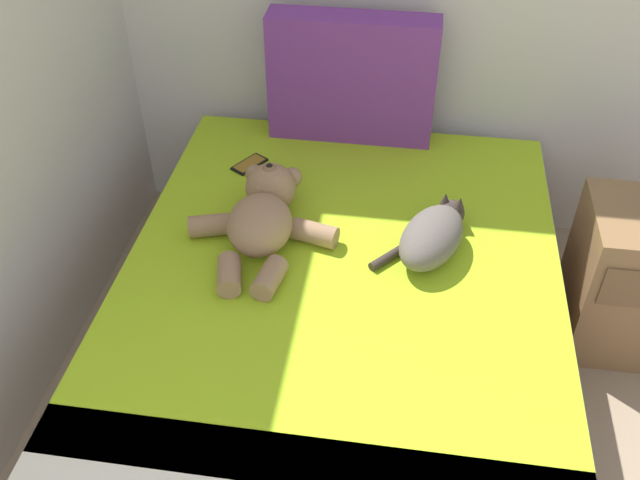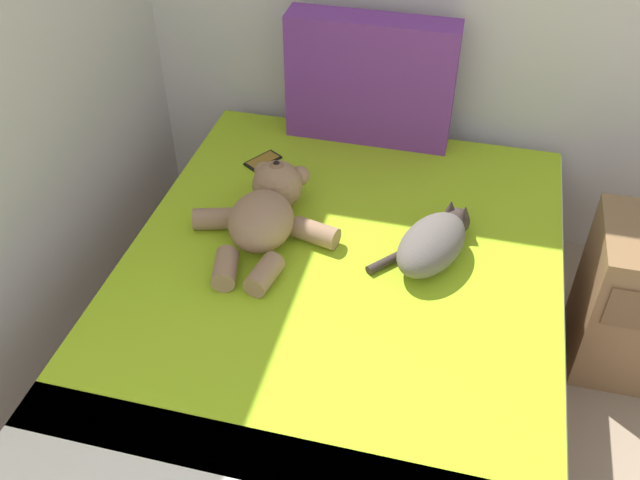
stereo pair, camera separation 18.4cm
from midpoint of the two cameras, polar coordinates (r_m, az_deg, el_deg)
name	(u,v)px [view 1 (the left image)]	position (r m, az deg, el deg)	size (l,w,h in m)	color
bed	(339,326)	(2.58, -0.49, -7.02)	(1.54, 1.95, 0.53)	olive
patterned_cushion	(352,79)	(2.95, 0.76, 12.86)	(0.68, 0.15, 0.53)	#72338C
cat	(433,235)	(2.44, 7.01, 0.33)	(0.35, 0.42, 0.15)	#59514C
teddy_bear	(263,215)	(2.50, -6.72, 1.92)	(0.55, 0.61, 0.20)	#937051
cell_phone	(249,164)	(2.91, -7.54, 6.04)	(0.14, 0.16, 0.01)	black
nightstand	(638,279)	(2.92, 22.64, -2.96)	(0.47, 0.45, 0.61)	olive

